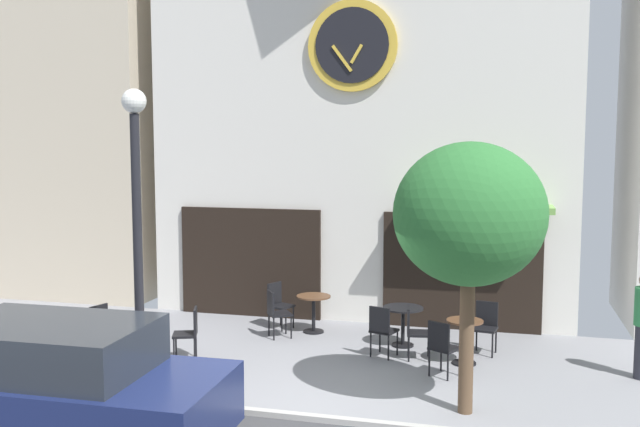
{
  "coord_description": "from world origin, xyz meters",
  "views": [
    {
      "loc": [
        2.54,
        -8.71,
        3.7
      ],
      "look_at": [
        -0.4,
        2.61,
        2.5
      ],
      "focal_mm": 39.56,
      "sensor_mm": 36.0,
      "label": 1
    }
  ],
  "objects_px": {
    "street_lamp": "(138,238)",
    "cafe_chair_left_end": "(382,327)",
    "cafe_chair_right_end": "(486,323)",
    "cafe_table_center_right": "(138,335)",
    "cafe_chair_near_tree": "(276,310)",
    "cafe_chair_corner": "(414,329)",
    "cafe_table_center": "(465,335)",
    "cafe_chair_outer": "(442,344)",
    "cafe_chair_by_entrance": "(278,302)",
    "parked_car_navy": "(50,387)",
    "street_tree": "(469,216)",
    "cafe_chair_near_lamp": "(103,327)",
    "cafe_chair_curbside": "(190,330)",
    "cafe_table_near_door": "(403,318)",
    "cafe_table_near_curb": "(314,307)"
  },
  "relations": [
    {
      "from": "cafe_chair_near_lamp",
      "to": "parked_car_navy",
      "type": "height_order",
      "value": "parked_car_navy"
    },
    {
      "from": "cafe_table_center",
      "to": "street_tree",
      "type": "bearing_deg",
      "value": -86.62
    },
    {
      "from": "cafe_table_near_door",
      "to": "cafe_chair_near_tree",
      "type": "relative_size",
      "value": 0.81
    },
    {
      "from": "cafe_chair_left_end",
      "to": "cafe_table_center",
      "type": "bearing_deg",
      "value": -0.45
    },
    {
      "from": "cafe_chair_near_lamp",
      "to": "cafe_chair_outer",
      "type": "bearing_deg",
      "value": 4.1
    },
    {
      "from": "street_tree",
      "to": "cafe_chair_by_entrance",
      "type": "bearing_deg",
      "value": 137.16
    },
    {
      "from": "street_lamp",
      "to": "cafe_table_center",
      "type": "bearing_deg",
      "value": 26.41
    },
    {
      "from": "street_lamp",
      "to": "cafe_chair_left_end",
      "type": "bearing_deg",
      "value": 35.36
    },
    {
      "from": "cafe_chair_right_end",
      "to": "parked_car_navy",
      "type": "height_order",
      "value": "parked_car_navy"
    },
    {
      "from": "cafe_table_center",
      "to": "cafe_table_near_door",
      "type": "bearing_deg",
      "value": 145.31
    },
    {
      "from": "cafe_chair_near_tree",
      "to": "parked_car_navy",
      "type": "height_order",
      "value": "parked_car_navy"
    },
    {
      "from": "cafe_table_center",
      "to": "parked_car_navy",
      "type": "distance_m",
      "value": 6.52
    },
    {
      "from": "cafe_chair_outer",
      "to": "parked_car_navy",
      "type": "xyz_separation_m",
      "value": [
        -4.36,
        -3.78,
        0.23
      ]
    },
    {
      "from": "cafe_chair_near_lamp",
      "to": "cafe_table_near_curb",
      "type": "bearing_deg",
      "value": 38.31
    },
    {
      "from": "cafe_chair_outer",
      "to": "cafe_chair_left_end",
      "type": "distance_m",
      "value": 1.33
    },
    {
      "from": "cafe_chair_by_entrance",
      "to": "cafe_chair_right_end",
      "type": "bearing_deg",
      "value": -9.72
    },
    {
      "from": "cafe_chair_left_end",
      "to": "parked_car_navy",
      "type": "height_order",
      "value": "parked_car_navy"
    },
    {
      "from": "cafe_table_center",
      "to": "cafe_chair_near_lamp",
      "type": "relative_size",
      "value": 0.83
    },
    {
      "from": "cafe_table_near_curb",
      "to": "cafe_chair_near_lamp",
      "type": "height_order",
      "value": "cafe_chair_near_lamp"
    },
    {
      "from": "cafe_table_center",
      "to": "cafe_chair_right_end",
      "type": "height_order",
      "value": "cafe_chair_right_end"
    },
    {
      "from": "cafe_table_near_door",
      "to": "cafe_chair_curbside",
      "type": "height_order",
      "value": "cafe_chair_curbside"
    },
    {
      "from": "cafe_chair_corner",
      "to": "cafe_chair_right_end",
      "type": "height_order",
      "value": "same"
    },
    {
      "from": "cafe_chair_right_end",
      "to": "cafe_table_center_right",
      "type": "bearing_deg",
      "value": -158.39
    },
    {
      "from": "street_tree",
      "to": "cafe_table_center",
      "type": "height_order",
      "value": "street_tree"
    },
    {
      "from": "cafe_table_near_door",
      "to": "cafe_chair_right_end",
      "type": "xyz_separation_m",
      "value": [
        1.46,
        -0.06,
        0.01
      ]
    },
    {
      "from": "cafe_table_near_door",
      "to": "cafe_chair_by_entrance",
      "type": "bearing_deg",
      "value": 166.27
    },
    {
      "from": "cafe_chair_near_lamp",
      "to": "cafe_chair_curbside",
      "type": "xyz_separation_m",
      "value": [
        1.52,
        0.21,
        0.0
      ]
    },
    {
      "from": "cafe_chair_near_lamp",
      "to": "cafe_chair_right_end",
      "type": "distance_m",
      "value": 6.64
    },
    {
      "from": "cafe_table_center",
      "to": "cafe_chair_near_lamp",
      "type": "distance_m",
      "value": 6.15
    },
    {
      "from": "cafe_table_center_right",
      "to": "cafe_chair_curbside",
      "type": "distance_m",
      "value": 0.86
    },
    {
      "from": "street_lamp",
      "to": "cafe_chair_by_entrance",
      "type": "relative_size",
      "value": 4.96
    },
    {
      "from": "cafe_chair_right_end",
      "to": "cafe_chair_near_lamp",
      "type": "bearing_deg",
      "value": -163.37
    },
    {
      "from": "cafe_table_center",
      "to": "cafe_chair_by_entrance",
      "type": "xyz_separation_m",
      "value": [
        -3.72,
        1.42,
        0.04
      ]
    },
    {
      "from": "cafe_table_near_curb",
      "to": "cafe_chair_corner",
      "type": "xyz_separation_m",
      "value": [
        2.1,
        -1.21,
        0.03
      ]
    },
    {
      "from": "cafe_chair_curbside",
      "to": "street_tree",
      "type": "bearing_deg",
      "value": -14.29
    },
    {
      "from": "street_lamp",
      "to": "cafe_chair_right_end",
      "type": "height_order",
      "value": "street_lamp"
    },
    {
      "from": "parked_car_navy",
      "to": "cafe_table_center_right",
      "type": "bearing_deg",
      "value": 99.95
    },
    {
      "from": "cafe_chair_corner",
      "to": "cafe_chair_near_tree",
      "type": "height_order",
      "value": "same"
    },
    {
      "from": "cafe_table_center_right",
      "to": "cafe_table_near_door",
      "type": "xyz_separation_m",
      "value": [
        4.08,
        2.26,
        -0.0
      ]
    },
    {
      "from": "cafe_chair_outer",
      "to": "cafe_chair_by_entrance",
      "type": "xyz_separation_m",
      "value": [
        -3.41,
        2.18,
        0.0
      ]
    },
    {
      "from": "cafe_table_near_curb",
      "to": "cafe_table_near_door",
      "type": "bearing_deg",
      "value": -14.88
    },
    {
      "from": "street_lamp",
      "to": "cafe_table_near_door",
      "type": "height_order",
      "value": "street_lamp"
    },
    {
      "from": "cafe_chair_outer",
      "to": "cafe_chair_corner",
      "type": "relative_size",
      "value": 1.0
    },
    {
      "from": "cafe_chair_right_end",
      "to": "cafe_chair_left_end",
      "type": "bearing_deg",
      "value": -157.39
    },
    {
      "from": "cafe_table_center_right",
      "to": "cafe_chair_by_entrance",
      "type": "bearing_deg",
      "value": 62.61
    },
    {
      "from": "cafe_table_center",
      "to": "cafe_chair_by_entrance",
      "type": "bearing_deg",
      "value": 159.13
    },
    {
      "from": "cafe_table_center_right",
      "to": "cafe_chair_near_tree",
      "type": "relative_size",
      "value": 0.82
    },
    {
      "from": "cafe_chair_near_tree",
      "to": "parked_car_navy",
      "type": "xyz_separation_m",
      "value": [
        -1.13,
        -5.27,
        0.23
      ]
    },
    {
      "from": "cafe_table_center",
      "to": "parked_car_navy",
      "type": "height_order",
      "value": "parked_car_navy"
    },
    {
      "from": "cafe_table_center",
      "to": "cafe_chair_outer",
      "type": "distance_m",
      "value": 0.83
    }
  ]
}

